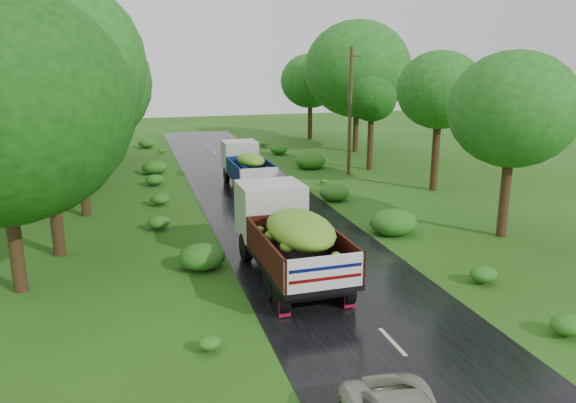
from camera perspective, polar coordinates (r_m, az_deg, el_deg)
name	(u,v)px	position (r m, az deg, el deg)	size (l,w,h in m)	color
ground	(392,342)	(16.17, 10.55, -13.86)	(120.00, 120.00, 0.00)	#21430E
road	(330,275)	(20.31, 4.28, -7.48)	(6.50, 80.00, 0.02)	black
road_lines	(321,265)	(21.18, 3.35, -6.48)	(0.12, 69.60, 0.00)	#BFB78C
truck_near	(287,231)	(19.70, -0.14, -3.06)	(2.62, 7.02, 2.93)	black
truck_far	(246,164)	(33.35, -4.28, 3.86)	(2.19, 5.97, 2.50)	black
utility_pole	(350,110)	(36.72, 6.33, 9.20)	(1.43, 0.23, 8.17)	#382616
trees_left	(57,72)	(33.82, -22.39, 12.09)	(6.01, 32.57, 9.73)	black
trees_right	(375,83)	(40.20, 8.82, 11.80)	(6.09, 33.22, 8.41)	black
shrubs	(269,204)	(28.38, -1.95, -0.24)	(11.90, 44.00, 0.70)	#1E5714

